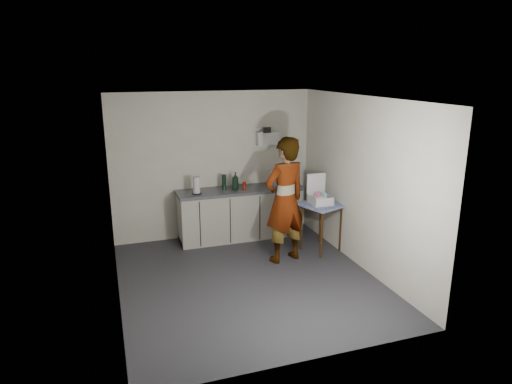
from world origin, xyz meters
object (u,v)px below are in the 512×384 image
object	(u,v)px
soda_can	(244,185)
dish_rack	(279,183)
side_table	(322,210)
paper_towel	(197,186)
dark_bottle	(224,182)
standing_man	(285,200)
bakery_box	(320,197)
kitchen_counter	(240,215)
soap_bottle	(235,181)

from	to	relation	value
soda_can	dish_rack	distance (m)	0.65
side_table	paper_towel	distance (m)	2.14
dark_bottle	paper_towel	distance (m)	0.53
standing_man	soda_can	xyz separation A→B (m)	(-0.29, 1.19, -0.03)
standing_man	bakery_box	distance (m)	0.75
paper_towel	bakery_box	bearing A→B (deg)	-25.59
dark_bottle	dish_rack	bearing A→B (deg)	-5.02
kitchen_counter	standing_man	world-z (taller)	standing_man
bakery_box	soda_can	bearing A→B (deg)	135.77
standing_man	soap_bottle	xyz separation A→B (m)	(-0.46, 1.16, 0.07)
kitchen_counter	dark_bottle	distance (m)	0.68
soap_bottle	kitchen_counter	bearing A→B (deg)	22.04
kitchen_counter	dark_bottle	world-z (taller)	dark_bottle
side_table	dark_bottle	xyz separation A→B (m)	(-1.38, 1.06, 0.34)
side_table	dark_bottle	bearing A→B (deg)	122.68
soda_can	side_table	bearing A→B (deg)	-44.37
soap_bottle	dish_rack	xyz separation A→B (m)	(0.82, -0.01, -0.10)
soda_can	dark_bottle	distance (m)	0.37
dark_bottle	dish_rack	distance (m)	1.01
dish_rack	side_table	bearing A→B (deg)	-68.86
dish_rack	standing_man	bearing A→B (deg)	-107.45
kitchen_counter	soap_bottle	distance (m)	0.65
side_table	standing_man	bearing A→B (deg)	174.08
soap_bottle	paper_towel	bearing A→B (deg)	-177.01
soda_can	bakery_box	xyz separation A→B (m)	(1.01, -0.96, -0.05)
standing_man	soap_bottle	size ratio (longest dim) A/B	6.29
soap_bottle	dish_rack	distance (m)	0.83
kitchen_counter	standing_man	xyz separation A→B (m)	(0.36, -1.20, 0.57)
standing_man	dark_bottle	bearing A→B (deg)	-78.01
standing_man	dish_rack	distance (m)	1.21
side_table	bakery_box	distance (m)	0.22
paper_towel	dish_rack	distance (m)	1.52
bakery_box	kitchen_counter	bearing A→B (deg)	137.49
kitchen_counter	soda_can	world-z (taller)	soda_can
standing_man	kitchen_counter	bearing A→B (deg)	-88.63
kitchen_counter	dish_rack	world-z (taller)	dish_rack
dark_bottle	paper_towel	xyz separation A→B (m)	(-0.51, -0.12, 0.01)
side_table	soda_can	xyz separation A→B (m)	(-1.03, 1.00, 0.26)
side_table	dish_rack	bearing A→B (deg)	91.18
soap_bottle	dark_bottle	bearing A→B (deg)	156.20
kitchen_counter	soap_bottle	xyz separation A→B (m)	(-0.10, -0.04, 0.64)
soap_bottle	bakery_box	bearing A→B (deg)	-38.40
kitchen_counter	standing_man	distance (m)	1.38
dish_rack	bakery_box	xyz separation A→B (m)	(0.35, -0.93, -0.05)
soap_bottle	paper_towel	size ratio (longest dim) A/B	1.07
kitchen_counter	dark_bottle	bearing A→B (deg)	171.71
soda_can	paper_towel	distance (m)	0.87
standing_man	soap_bottle	world-z (taller)	standing_man
soap_bottle	soda_can	world-z (taller)	soap_bottle
standing_man	dark_bottle	size ratio (longest dim) A/B	7.36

